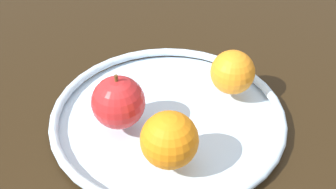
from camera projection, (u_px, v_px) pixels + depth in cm
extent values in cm
cube|color=black|center=(168.00, 132.00, 63.37)|extent=(116.89, 116.89, 4.00)
cylinder|color=silver|center=(168.00, 120.00, 61.92)|extent=(30.67, 30.67, 0.60)
torus|color=silver|center=(168.00, 115.00, 61.35)|extent=(31.95, 31.95, 1.20)
sphere|color=red|center=(118.00, 102.00, 57.14)|extent=(6.91, 6.91, 6.91)
cylinder|color=#593819|center=(116.00, 79.00, 54.83)|extent=(0.44, 0.44, 1.20)
sphere|color=orange|center=(169.00, 140.00, 51.95)|extent=(6.88, 6.88, 6.88)
sphere|color=orange|center=(233.00, 72.00, 62.69)|extent=(6.24, 6.24, 6.24)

